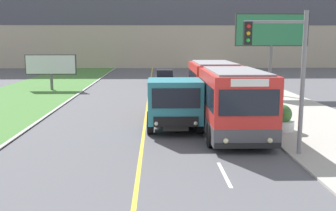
% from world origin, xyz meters
% --- Properties ---
extents(apartment_block_background, '(80.00, 8.04, 18.52)m').
position_xyz_m(apartment_block_background, '(0.00, 60.36, 9.26)').
color(apartment_block_background, '#BCAD93').
rests_on(apartment_block_background, ground_plane).
extents(city_bus, '(2.67, 11.75, 2.98)m').
position_xyz_m(city_bus, '(3.96, 15.62, 1.51)').
color(city_bus, red).
rests_on(city_bus, ground_plane).
extents(dump_truck, '(2.53, 6.88, 2.46)m').
position_xyz_m(dump_truck, '(1.43, 14.49, 1.24)').
color(dump_truck, black).
rests_on(dump_truck, ground_plane).
extents(car_distant, '(1.80, 4.30, 1.45)m').
position_xyz_m(car_distant, '(1.40, 33.75, 0.69)').
color(car_distant, black).
rests_on(car_distant, ground_plane).
extents(traffic_light_mast, '(2.28, 0.32, 5.27)m').
position_xyz_m(traffic_light_mast, '(5.18, 9.78, 3.38)').
color(traffic_light_mast, slate).
rests_on(traffic_light_mast, ground_plane).
extents(billboard_large, '(5.65, 0.24, 6.24)m').
position_xyz_m(billboard_large, '(9.45, 26.13, 4.80)').
color(billboard_large, '#59595B').
rests_on(billboard_large, ground_plane).
extents(billboard_small, '(4.32, 0.24, 3.05)m').
position_xyz_m(billboard_small, '(-8.40, 29.71, 2.12)').
color(billboard_small, '#59595B').
rests_on(billboard_small, ground_plane).
extents(planter_round_near, '(1.13, 1.13, 1.23)m').
position_xyz_m(planter_round_near, '(6.40, 13.53, 0.61)').
color(planter_round_near, silver).
rests_on(planter_round_near, sidewalk_right).
extents(planter_round_second, '(1.07, 1.07, 1.22)m').
position_xyz_m(planter_round_second, '(6.52, 17.24, 0.61)').
color(planter_round_second, silver).
rests_on(planter_round_second, sidewalk_right).
extents(planter_round_third, '(1.13, 1.13, 1.26)m').
position_xyz_m(planter_round_third, '(6.62, 20.94, 0.63)').
color(planter_round_third, silver).
rests_on(planter_round_third, sidewalk_right).
extents(planter_round_far, '(1.07, 1.07, 1.22)m').
position_xyz_m(planter_round_far, '(6.49, 24.65, 0.61)').
color(planter_round_far, silver).
rests_on(planter_round_far, sidewalk_right).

